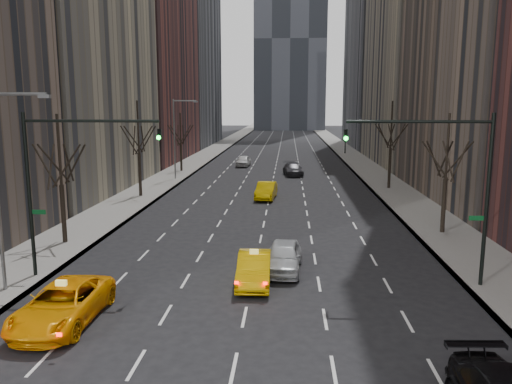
# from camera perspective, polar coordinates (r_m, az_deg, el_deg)

# --- Properties ---
(sidewalk_left) EXTENTS (4.50, 320.00, 0.15)m
(sidewalk_left) POSITION_cam_1_polar(r_m,az_deg,el_deg) (82.61, -6.06, 4.02)
(sidewalk_left) COLOR slate
(sidewalk_left) RESTS_ON ground
(sidewalk_right) EXTENTS (4.50, 320.00, 0.15)m
(sidewalk_right) POSITION_cam_1_polar(r_m,az_deg,el_deg) (82.11, 11.08, 3.85)
(sidewalk_right) COLOR slate
(sidewalk_right) RESTS_ON ground
(bld_left_far) EXTENTS (14.00, 28.00, 44.00)m
(bld_left_far) POSITION_cam_1_polar(r_m,az_deg,el_deg) (81.54, -13.66, 19.19)
(bld_left_far) COLOR brown
(bld_left_far) RESTS_ON ground
(bld_right_deep) EXTENTS (14.00, 30.00, 58.00)m
(bld_right_deep) POSITION_cam_1_polar(r_m,az_deg,el_deg) (109.76, 14.97, 20.37)
(bld_right_deep) COLOR slate
(bld_right_deep) RESTS_ON ground
(tree_lw_b) EXTENTS (3.36, 3.50, 7.82)m
(tree_lw_b) POSITION_cam_1_polar(r_m,az_deg,el_deg) (32.42, -21.35, 0.77)
(tree_lw_b) COLOR black
(tree_lw_b) RESTS_ON ground
(tree_lw_c) EXTENTS (3.36, 3.50, 8.74)m
(tree_lw_c) POSITION_cam_1_polar(r_m,az_deg,el_deg) (47.24, -13.22, 4.25)
(tree_lw_c) COLOR black
(tree_lw_c) RESTS_ON ground
(tree_lw_d) EXTENTS (3.36, 3.50, 7.36)m
(tree_lw_d) POSITION_cam_1_polar(r_m,az_deg,el_deg) (64.65, -8.59, 5.43)
(tree_lw_d) COLOR black
(tree_lw_d) RESTS_ON ground
(tree_rw_b) EXTENTS (3.36, 3.50, 7.82)m
(tree_rw_b) POSITION_cam_1_polar(r_m,az_deg,el_deg) (34.89, 20.83, 1.41)
(tree_rw_b) COLOR black
(tree_rw_b) RESTS_ON ground
(tree_rw_c) EXTENTS (3.36, 3.50, 8.74)m
(tree_rw_c) POSITION_cam_1_polar(r_m,az_deg,el_deg) (52.21, 15.11, 4.68)
(tree_rw_c) COLOR black
(tree_rw_c) RESTS_ON ground
(traffic_mast_left) EXTENTS (6.69, 0.39, 8.00)m
(traffic_mast_left) POSITION_cam_1_polar(r_m,az_deg,el_deg) (25.58, -21.34, 2.50)
(traffic_mast_left) COLOR black
(traffic_mast_left) RESTS_ON ground
(traffic_mast_right) EXTENTS (6.69, 0.39, 8.00)m
(traffic_mast_right) POSITION_cam_1_polar(r_m,az_deg,el_deg) (24.34, 21.40, 2.15)
(traffic_mast_right) COLOR black
(traffic_mast_right) RESTS_ON ground
(streetlight_near) EXTENTS (2.83, 0.22, 9.00)m
(streetlight_near) POSITION_cam_1_polar(r_m,az_deg,el_deg) (24.62, -26.97, 2.14)
(streetlight_near) COLOR slate
(streetlight_near) RESTS_ON ground
(streetlight_far) EXTENTS (2.83, 0.22, 9.00)m
(streetlight_far) POSITION_cam_1_polar(r_m,az_deg,el_deg) (57.45, -8.98, 6.93)
(streetlight_far) COLOR slate
(streetlight_far) RESTS_ON ground
(taxi_suv) EXTENTS (2.63, 5.58, 1.54)m
(taxi_suv) POSITION_cam_1_polar(r_m,az_deg,el_deg) (21.44, -21.23, -11.88)
(taxi_suv) COLOR #FEA205
(taxi_suv) RESTS_ON ground
(taxi_sedan) EXTENTS (1.65, 4.48, 1.47)m
(taxi_sedan) POSITION_cam_1_polar(r_m,az_deg,el_deg) (24.24, -0.21, -8.74)
(taxi_sedan) COLOR #E4AC04
(taxi_sedan) RESTS_ON ground
(silver_sedan_ahead) EXTENTS (2.05, 4.57, 1.53)m
(silver_sedan_ahead) POSITION_cam_1_polar(r_m,az_deg,el_deg) (26.03, 3.17, -7.36)
(silver_sedan_ahead) COLOR #B0B3B8
(silver_sedan_ahead) RESTS_ON ground
(far_taxi) EXTENTS (1.99, 4.74, 1.52)m
(far_taxi) POSITION_cam_1_polar(r_m,az_deg,el_deg) (45.65, 1.18, 0.17)
(far_taxi) COLOR yellow
(far_taxi) RESTS_ON ground
(far_suv_grey) EXTENTS (2.73, 5.34, 1.48)m
(far_suv_grey) POSITION_cam_1_polar(r_m,az_deg,el_deg) (61.11, 4.24, 2.61)
(far_suv_grey) COLOR #29292E
(far_suv_grey) RESTS_ON ground
(far_car_white) EXTENTS (2.06, 4.51, 1.50)m
(far_car_white) POSITION_cam_1_polar(r_m,az_deg,el_deg) (69.94, -1.45, 3.56)
(far_car_white) COLOR silver
(far_car_white) RESTS_ON ground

